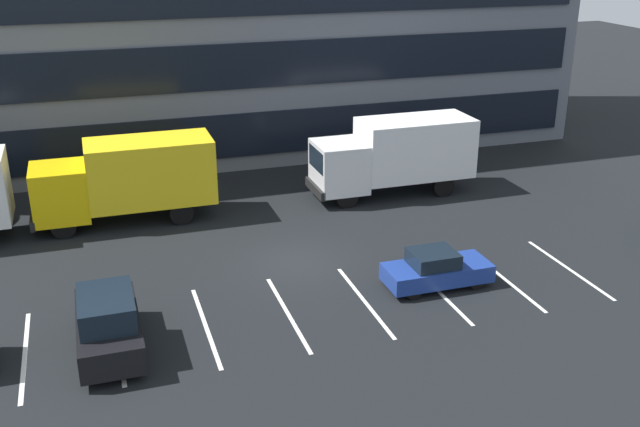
# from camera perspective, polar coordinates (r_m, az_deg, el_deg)

# --- Properties ---
(ground_plane) EXTENTS (120.00, 120.00, 0.00)m
(ground_plane) POSITION_cam_1_polar(r_m,az_deg,el_deg) (29.06, -1.94, -3.68)
(ground_plane) COLOR black
(lot_markings) EXTENTS (19.74, 5.40, 0.01)m
(lot_markings) POSITION_cam_1_polar(r_m,az_deg,el_deg) (25.71, 0.52, -7.23)
(lot_markings) COLOR silver
(lot_markings) RESTS_ON ground_plane
(box_truck_white) EXTENTS (7.89, 2.61, 3.66)m
(box_truck_white) POSITION_cam_1_polar(r_m,az_deg,el_deg) (35.76, 5.86, 4.67)
(box_truck_white) COLOR white
(box_truck_white) RESTS_ON ground_plane
(box_truck_yellow_all) EXTENTS (7.85, 2.60, 3.64)m
(box_truck_yellow_all) POSITION_cam_1_polar(r_m,az_deg,el_deg) (33.24, -14.62, 2.73)
(box_truck_yellow_all) COLOR yellow
(box_truck_yellow_all) RESTS_ON ground_plane
(sedan_navy) EXTENTS (3.88, 1.63, 1.39)m
(sedan_navy) POSITION_cam_1_polar(r_m,az_deg,el_deg) (27.18, 8.95, -4.29)
(sedan_navy) COLOR navy
(sedan_navy) RESTS_ON ground_plane
(suv_black) EXTENTS (1.87, 4.40, 1.99)m
(suv_black) POSITION_cam_1_polar(r_m,az_deg,el_deg) (23.74, -16.03, -8.15)
(suv_black) COLOR black
(suv_black) RESTS_ON ground_plane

